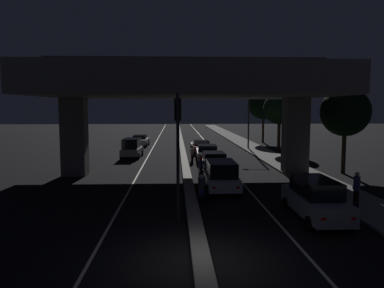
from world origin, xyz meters
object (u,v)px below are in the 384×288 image
motorcycle_red_filtering_far (192,155)px  traffic_light_left_of_median (178,135)px  car_dark_red_fifth (201,146)px  car_silver_lead (315,199)px  street_lamp (246,106)px  car_black_third (214,163)px  pedestrian_on_sidewalk (357,189)px  motorcycle_black_filtering_mid (201,169)px  car_white_second_oncoming (140,140)px  motorcycle_blue_filtering_near (202,190)px  car_silver_lead_oncoming (132,148)px  car_white_second (221,175)px  car_white_fourth (207,153)px

motorcycle_red_filtering_far → traffic_light_left_of_median: bearing=173.9°
traffic_light_left_of_median → car_dark_red_fifth: traffic_light_left_of_median is taller
car_silver_lead → street_lamp: bearing=-4.4°
car_black_third → motorcycle_red_filtering_far: 6.07m
car_silver_lead → pedestrian_on_sidewalk: size_ratio=2.79×
motorcycle_black_filtering_mid → car_black_third: bearing=-34.7°
car_silver_lead → car_dark_red_fifth: bearing=8.0°
car_dark_red_fifth → car_white_second_oncoming: bearing=43.7°
car_black_third → pedestrian_on_sidewalk: size_ratio=2.37×
motorcycle_blue_filtering_near → pedestrian_on_sidewalk: 7.59m
car_dark_red_fifth → car_silver_lead: bearing=-173.6°
car_white_second_oncoming → motorcycle_black_filtering_mid: size_ratio=2.30×
car_black_third → car_dark_red_fifth: bearing=0.4°
motorcycle_red_filtering_far → car_silver_lead_oncoming: bearing=58.3°
pedestrian_on_sidewalk → motorcycle_red_filtering_far: bearing=114.0°
traffic_light_left_of_median → car_white_second_oncoming: size_ratio=1.21×
street_lamp → motorcycle_blue_filtering_near: size_ratio=4.52×
street_lamp → pedestrian_on_sidewalk: size_ratio=4.99×
street_lamp → motorcycle_blue_filtering_near: (-6.97, -24.43, -4.43)m
motorcycle_red_filtering_far → car_white_second_oncoming: bearing=21.4°
car_dark_red_fifth → motorcycle_red_filtering_far: motorcycle_red_filtering_far is taller
street_lamp → car_silver_lead_oncoming: bearing=-151.6°
car_silver_lead_oncoming → car_white_second_oncoming: car_silver_lead_oncoming is taller
motorcycle_blue_filtering_near → motorcycle_black_filtering_mid: motorcycle_black_filtering_mid is taller
street_lamp → motorcycle_red_filtering_far: (-6.83, -10.19, -4.40)m
motorcycle_black_filtering_mid → car_white_second: bearing=-171.3°
car_white_second_oncoming → motorcycle_blue_filtering_near: motorcycle_blue_filtering_near is taller
pedestrian_on_sidewalk → car_white_second_oncoming: bearing=113.5°
traffic_light_left_of_median → car_silver_lead_oncoming: 21.57m
traffic_light_left_of_median → motorcycle_blue_filtering_near: 4.75m
street_lamp → car_white_second_oncoming: bearing=162.7°
traffic_light_left_of_median → car_silver_lead: traffic_light_left_of_median is taller
car_white_second → car_black_third: (0.20, 6.05, -0.13)m
car_silver_lead → car_dark_red_fifth: car_silver_lead is taller
car_silver_lead → car_black_third: bearing=15.9°
motorcycle_black_filtering_mid → motorcycle_blue_filtering_near: bearing=172.8°
car_dark_red_fifth → pedestrian_on_sidewalk: pedestrian_on_sidewalk is taller
car_white_second → motorcycle_black_filtering_mid: bearing=12.6°
traffic_light_left_of_median → motorcycle_blue_filtering_near: bearing=69.3°
traffic_light_left_of_median → car_silver_lead: 6.69m
traffic_light_left_of_median → motorcycle_red_filtering_far: 17.90m
street_lamp → car_white_second: street_lamp is taller
street_lamp → car_silver_lead: (-2.17, -27.70, -4.12)m
traffic_light_left_of_median → car_white_second_oncoming: bearing=98.2°
car_white_fourth → motorcycle_black_filtering_mid: (-1.14, -8.27, -0.16)m
car_white_fourth → car_dark_red_fifth: bearing=3.0°
motorcycle_blue_filtering_near → motorcycle_black_filtering_mid: bearing=-6.4°
car_black_third → car_white_fourth: bearing=-0.3°
car_white_fourth → car_dark_red_fifth: car_white_fourth is taller
traffic_light_left_of_median → car_black_third: 12.34m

